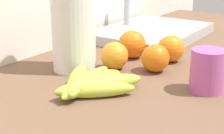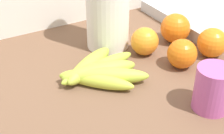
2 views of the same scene
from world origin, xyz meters
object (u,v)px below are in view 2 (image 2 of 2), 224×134
(sink_basin, at_px, (223,8))
(mug, at_px, (213,89))
(orange_far_right, at_px, (182,54))
(orange_front, at_px, (145,41))
(orange_back_right, at_px, (175,28))
(orange_center, at_px, (212,43))
(banana_bunch, at_px, (98,71))

(sink_basin, bearing_deg, mug, -138.13)
(orange_far_right, distance_m, mug, 0.16)
(orange_front, distance_m, sink_basin, 0.38)
(orange_front, bearing_deg, orange_back_right, 7.14)
(orange_far_right, height_order, orange_back_right, orange_back_right)
(orange_back_right, distance_m, orange_center, 0.11)
(orange_far_right, relative_size, orange_center, 0.95)
(orange_front, height_order, sink_basin, sink_basin)
(orange_front, relative_size, orange_center, 0.95)
(orange_front, distance_m, orange_center, 0.17)
(banana_bunch, xyz_separation_m, orange_front, (0.16, 0.04, 0.02))
(banana_bunch, bearing_deg, sink_basin, 14.00)
(orange_back_right, distance_m, sink_basin, 0.27)
(orange_center, distance_m, mug, 0.22)
(sink_basin, bearing_deg, banana_bunch, -166.00)
(banana_bunch, xyz_separation_m, orange_back_right, (0.27, 0.06, 0.02))
(sink_basin, bearing_deg, orange_front, -166.57)
(banana_bunch, xyz_separation_m, mug, (0.15, -0.21, 0.03))
(banana_bunch, height_order, orange_front, orange_front)
(orange_center, xyz_separation_m, sink_basin, (0.23, 0.18, -0.02))
(orange_front, xyz_separation_m, orange_center, (0.14, -0.09, 0.00))
(orange_far_right, bearing_deg, sink_basin, 29.52)
(orange_back_right, bearing_deg, sink_basin, 16.02)
(sink_basin, bearing_deg, orange_back_right, -163.98)
(orange_front, xyz_separation_m, sink_basin, (0.37, 0.09, -0.02))
(orange_center, bearing_deg, mug, -133.91)
(orange_front, relative_size, mug, 0.76)
(orange_back_right, distance_m, orange_front, 0.11)
(orange_center, bearing_deg, orange_far_right, -177.99)
(orange_back_right, xyz_separation_m, orange_front, (-0.11, -0.01, -0.00))
(orange_far_right, xyz_separation_m, orange_center, (0.10, 0.00, 0.00))
(orange_back_right, relative_size, orange_center, 1.07)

